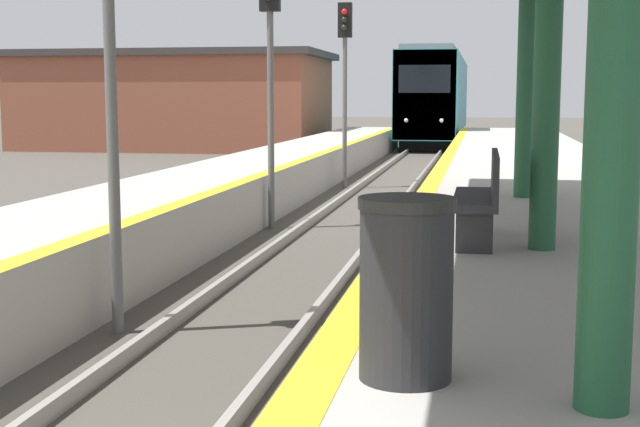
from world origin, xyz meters
TOP-DOWN VIEW (x-y plane):
  - train at (0.00, 46.21)m, footprint 2.71×21.65m
  - signal_near at (-1.22, 6.06)m, footprint 0.36×0.31m
  - signal_mid at (-1.36, 13.57)m, footprint 0.36×0.31m
  - signal_far at (-1.15, 21.07)m, footprint 0.36×0.31m
  - trash_bin at (2.12, 2.12)m, footprint 0.52×0.52m
  - bench at (2.51, 6.73)m, footprint 0.44×1.74m
  - station_building at (-11.73, 37.64)m, footprint 14.23×8.00m

SIDE VIEW (x-z plane):
  - trash_bin at x=2.12m, z-range 0.98..1.95m
  - bench at x=2.51m, z-range 1.00..1.92m
  - station_building at x=-11.73m, z-range 0.01..4.48m
  - train at x=0.00m, z-range 0.04..4.70m
  - signal_near at x=-1.22m, z-range 0.95..5.83m
  - signal_mid at x=-1.36m, z-range 0.95..5.83m
  - signal_far at x=-1.15m, z-range 0.95..5.83m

